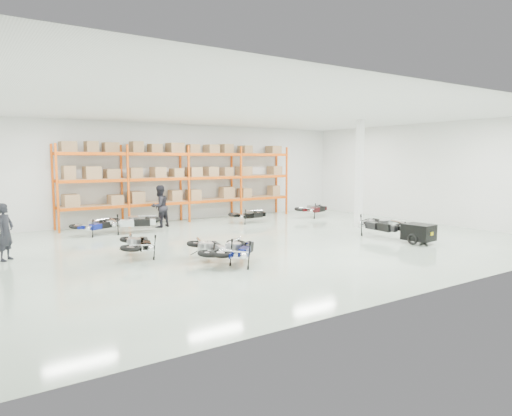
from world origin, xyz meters
TOP-DOWN VIEW (x-y plane):
  - room at (0.00, 0.00)m, footprint 18.00×18.00m
  - pallet_rack at (-0.00, 6.45)m, footprint 11.28×0.98m
  - structural_column at (5.20, 0.50)m, footprint 0.25×0.25m
  - moto_blue_centre at (-2.58, -2.44)m, footprint 1.89×1.84m
  - moto_silver_left at (-3.13, -1.92)m, footprint 1.25×1.88m
  - moto_black_far_left at (-4.56, -0.07)m, footprint 1.29×1.86m
  - moto_touring_right at (4.21, -1.65)m, footprint 1.13×2.00m
  - trailer at (4.21, -3.24)m, footprint 0.87×1.63m
  - moto_back_a at (-4.55, 4.74)m, footprint 1.77×1.38m
  - moto_back_b at (-3.18, 4.48)m, footprint 2.07×1.51m
  - moto_back_c at (2.14, 4.27)m, footprint 1.61×0.84m
  - moto_back_d at (5.89, 4.22)m, footprint 1.90×1.24m
  - person_left at (-7.80, 1.66)m, footprint 0.67×0.72m
  - person_back at (-1.73, 5.25)m, footprint 1.06×0.95m

SIDE VIEW (x-z plane):
  - trailer at x=4.21m, z-range 0.06..0.73m
  - moto_back_c at x=2.14m, z-range -0.03..1.00m
  - moto_back_a at x=-4.55m, z-range -0.03..1.00m
  - moto_black_far_left at x=-4.56m, z-range -0.03..1.07m
  - moto_silver_left at x=-3.13m, z-range -0.03..1.09m
  - moto_back_d at x=5.89m, z-range -0.03..1.10m
  - moto_blue_centre at x=-2.58m, z-range -0.03..1.11m
  - moto_back_b at x=-3.18m, z-range -0.03..1.18m
  - moto_touring_right at x=4.21m, z-range -0.03..1.21m
  - person_left at x=-7.80m, z-range 0.00..1.65m
  - person_back at x=-1.73m, z-range 0.00..1.79m
  - room at x=0.00m, z-range -6.75..11.25m
  - structural_column at x=5.20m, z-range 0.00..4.50m
  - pallet_rack at x=0.00m, z-range 0.45..4.07m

